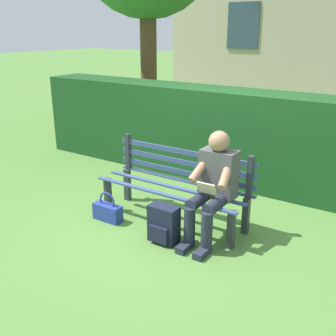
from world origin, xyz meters
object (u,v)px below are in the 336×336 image
park_bench (177,183)px  handbag (108,211)px  person_seated (213,184)px  backpack (164,224)px

park_bench → handbag: size_ratio=5.05×
person_seated → handbag: size_ratio=3.24×
person_seated → handbag: bearing=14.2°
person_seated → handbag: person_seated is taller
park_bench → person_seated: size_ratio=1.56×
backpack → handbag: bearing=-3.3°
handbag → park_bench: bearing=-142.4°
park_bench → handbag: (0.65, 0.50, -0.34)m
park_bench → handbag: 0.89m
person_seated → backpack: person_seated is taller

